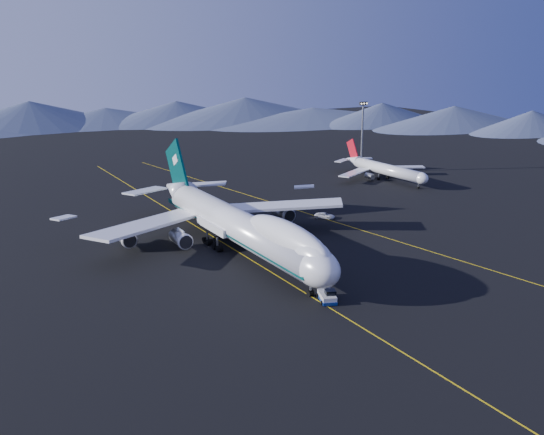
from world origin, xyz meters
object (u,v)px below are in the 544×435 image
second_jet (384,169)px  service_van (325,216)px  boeing_747 (238,224)px  floodlight_mast (362,137)px  pushback_tug (327,297)px

second_jet → service_van: bearing=-141.5°
second_jet → service_van: size_ratio=8.05×
boeing_747 → floodlight_mast: 92.12m
boeing_747 → floodlight_mast: bearing=36.3°
boeing_747 → floodlight_mast: size_ratio=3.10×
pushback_tug → floodlight_mast: size_ratio=0.23×
pushback_tug → boeing_747: bearing=113.6°
service_van → pushback_tug: bearing=-162.3°
pushback_tug → service_van: pushback_tug is taller
second_jet → service_van: 51.61m
service_van → floodlight_mast: size_ratio=0.21×
floodlight_mast → pushback_tug: bearing=-131.0°
boeing_747 → pushback_tug: size_ratio=13.76×
boeing_747 → pushback_tug: (1.25, -29.53, -5.17)m
service_van → second_jet: bearing=-4.0°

